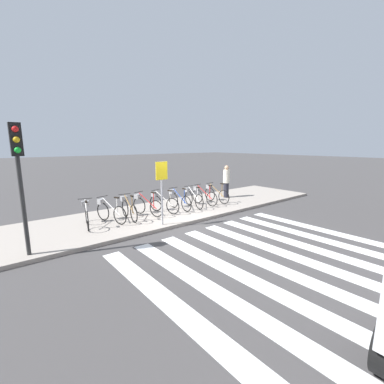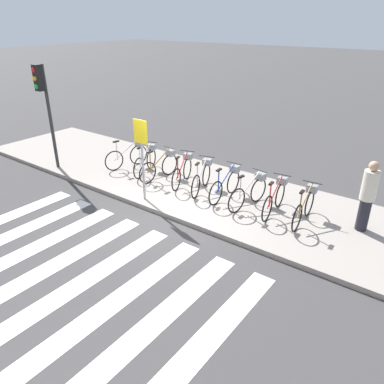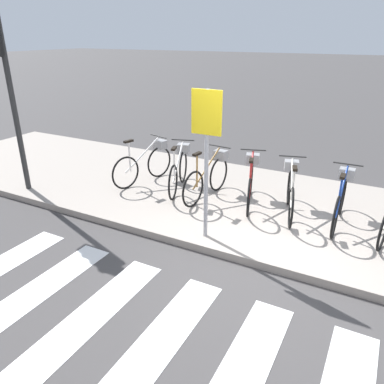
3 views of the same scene
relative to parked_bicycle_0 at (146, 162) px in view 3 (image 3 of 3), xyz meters
name	(u,v)px [view 3 (image 3 of 3)]	position (x,y,z in m)	size (l,w,h in m)	color
ground_plane	(256,268)	(2.99, -1.78, -0.55)	(120.00, 120.00, 0.00)	#423F3F
sidewalk	(291,212)	(2.99, 0.05, -0.49)	(17.09, 3.66, 0.12)	#9E9389
parked_bicycle_0	(146,162)	(0.00, 0.00, 0.00)	(0.54, 1.52, 0.96)	black
parked_bicycle_1	(179,168)	(0.78, -0.02, 0.00)	(0.61, 1.50, 0.96)	black
parked_bicycle_2	(209,175)	(1.47, -0.10, 0.00)	(0.46, 1.55, 0.96)	black
parked_bicycle_3	(251,180)	(2.25, -0.01, 0.00)	(0.60, 1.50, 0.96)	black
parked_bicycle_4	(291,189)	(2.97, -0.07, 0.00)	(0.58, 1.51, 0.96)	black
parked_bicycle_5	(341,198)	(3.78, -0.07, 0.00)	(0.46, 1.56, 0.96)	black
traffic_light	(0,66)	(-1.87, -1.54, 1.90)	(0.24, 0.40, 3.22)	#2D2D2D
sign_post	(206,141)	(2.07, -1.49, 1.06)	(0.44, 0.07, 2.17)	#99999E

